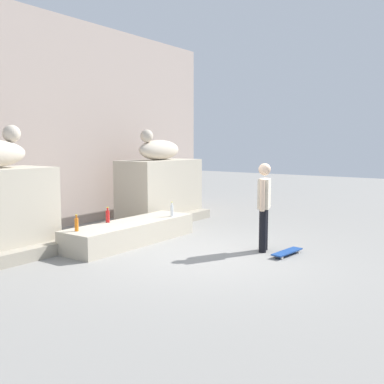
{
  "coord_description": "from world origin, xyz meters",
  "views": [
    {
      "loc": [
        -6.51,
        -4.41,
        2.06
      ],
      "look_at": [
        0.38,
        0.51,
        1.1
      ],
      "focal_mm": 41.19,
      "sensor_mm": 36.0,
      "label": 1
    }
  ],
  "objects_px": {
    "skater": "(264,203)",
    "skateboard": "(287,252)",
    "statue_reclining_right": "(159,149)",
    "bottle_clear": "(172,210)",
    "bottle_red": "(108,216)",
    "bottle_orange": "(77,224)"
  },
  "relations": [
    {
      "from": "bottle_red",
      "to": "bottle_orange",
      "type": "bearing_deg",
      "value": -169.33
    },
    {
      "from": "skater",
      "to": "skateboard",
      "type": "bearing_deg",
      "value": -112.94
    },
    {
      "from": "statue_reclining_right",
      "to": "bottle_clear",
      "type": "xyz_separation_m",
      "value": [
        -1.34,
        -1.48,
        -1.31
      ]
    },
    {
      "from": "skater",
      "to": "bottle_clear",
      "type": "xyz_separation_m",
      "value": [
        0.05,
        2.24,
        -0.35
      ]
    },
    {
      "from": "statue_reclining_right",
      "to": "bottle_clear",
      "type": "height_order",
      "value": "statue_reclining_right"
    },
    {
      "from": "skater",
      "to": "bottle_red",
      "type": "relative_size",
      "value": 5.3
    },
    {
      "from": "statue_reclining_right",
      "to": "bottle_orange",
      "type": "distance_m",
      "value": 3.99
    },
    {
      "from": "statue_reclining_right",
      "to": "bottle_clear",
      "type": "bearing_deg",
      "value": 43.22
    },
    {
      "from": "bottle_clear",
      "to": "bottle_red",
      "type": "height_order",
      "value": "bottle_clear"
    },
    {
      "from": "bottle_clear",
      "to": "bottle_orange",
      "type": "distance_m",
      "value": 2.32
    },
    {
      "from": "skater",
      "to": "skateboard",
      "type": "xyz_separation_m",
      "value": [
        -0.04,
        -0.5,
        -0.86
      ]
    },
    {
      "from": "statue_reclining_right",
      "to": "bottle_red",
      "type": "relative_size",
      "value": 5.21
    },
    {
      "from": "statue_reclining_right",
      "to": "skater",
      "type": "distance_m",
      "value": 4.08
    },
    {
      "from": "statue_reclining_right",
      "to": "bottle_clear",
      "type": "distance_m",
      "value": 2.39
    },
    {
      "from": "statue_reclining_right",
      "to": "bottle_clear",
      "type": "relative_size",
      "value": 5.08
    },
    {
      "from": "bottle_orange",
      "to": "skateboard",
      "type": "bearing_deg",
      "value": -55.33
    },
    {
      "from": "skater",
      "to": "bottle_clear",
      "type": "distance_m",
      "value": 2.27
    },
    {
      "from": "statue_reclining_right",
      "to": "bottle_orange",
      "type": "bearing_deg",
      "value": 11.64
    },
    {
      "from": "bottle_clear",
      "to": "bottle_orange",
      "type": "xyz_separation_m",
      "value": [
        -2.28,
        0.42,
        -0.01
      ]
    },
    {
      "from": "skater",
      "to": "bottle_clear",
      "type": "bearing_deg",
      "value": 70.87
    },
    {
      "from": "bottle_orange",
      "to": "skater",
      "type": "bearing_deg",
      "value": -50.0
    },
    {
      "from": "statue_reclining_right",
      "to": "bottle_orange",
      "type": "height_order",
      "value": "statue_reclining_right"
    }
  ]
}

